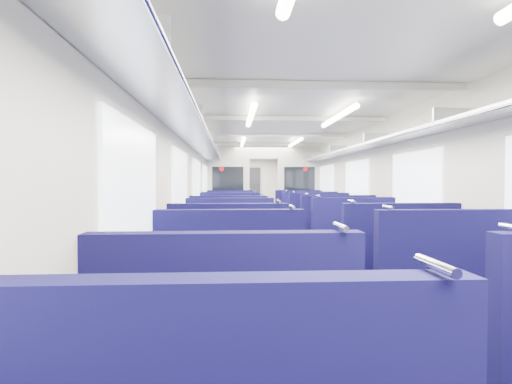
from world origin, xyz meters
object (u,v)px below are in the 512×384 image
seat_7 (462,330)px  seat_17 (308,231)px  seat_6 (227,330)px  seat_18 (230,226)px  seat_10 (229,267)px  seat_16 (230,233)px  end_door (251,193)px  seat_8 (228,288)px  seat_11 (357,263)px  seat_14 (229,240)px  seat_19 (300,226)px  seat_13 (335,249)px  bulkhead (264,190)px  seat_9 (394,286)px  seat_12 (229,251)px  seat_15 (321,240)px

seat_7 → seat_17: size_ratio=1.00×
seat_6 → seat_18: size_ratio=1.00×
seat_10 → seat_16: same height
end_door → seat_8: end_door is taller
seat_7 → seat_11: 2.45m
seat_14 → seat_19: 2.77m
seat_13 → seat_18: same height
bulkhead → seat_13: size_ratio=2.21×
seat_9 → seat_11: bearing=90.0°
seat_13 → seat_11: bearing=-90.0°
bulkhead → seat_17: bearing=-60.8°
seat_12 → seat_18: bearing=90.0°
seat_9 → seat_15: same height
seat_18 → seat_13: bearing=-63.7°
seat_7 → seat_16: 5.97m
end_door → seat_10: size_ratio=1.58×
seat_11 → seat_16: same height
seat_9 → seat_10: 1.97m
seat_6 → seat_14: bearing=90.0°
seat_8 → seat_15: bearing=63.3°
seat_6 → seat_13: (1.66, 3.48, 0.00)m
seat_10 → seat_19: bearing=70.3°
end_door → seat_18: end_door is taller
bulkhead → seat_7: 7.44m
seat_7 → seat_16: size_ratio=1.00×
seat_6 → seat_11: (1.66, 2.34, 0.00)m
seat_12 → seat_17: 2.93m
end_door → seat_13: (0.83, -10.26, -0.61)m
bulkhead → seat_11: (0.83, -4.90, -0.84)m
seat_12 → seat_19: same height
seat_17 → seat_12: bearing=-124.5°
bulkhead → seat_6: bulkhead is taller
seat_8 → seat_17: size_ratio=1.00×
seat_13 → seat_19: 3.33m
bulkhead → seat_6: bearing=-96.5°
seat_7 → seat_18: (-1.66, 6.94, 0.00)m
bulkhead → seat_15: bearing=-73.2°
bulkhead → seat_14: size_ratio=2.21×
seat_7 → seat_11: bearing=90.0°
seat_11 → seat_17: (0.00, 3.41, 0.00)m
seat_16 → seat_18: bearing=90.0°
seat_15 → bulkhead: bearing=106.8°
end_door → seat_9: size_ratio=1.58×
seat_17 → seat_19: (0.00, 1.06, 0.00)m
seat_11 → seat_15: 2.14m
seat_7 → seat_18: 7.14m
seat_6 → seat_19: size_ratio=1.00×
end_door → seat_19: (0.83, -6.93, -0.61)m
end_door → seat_13: 10.31m
bulkhead → seat_10: size_ratio=2.21×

